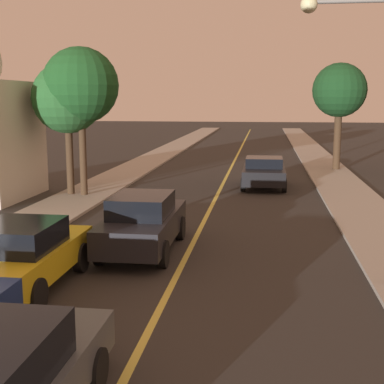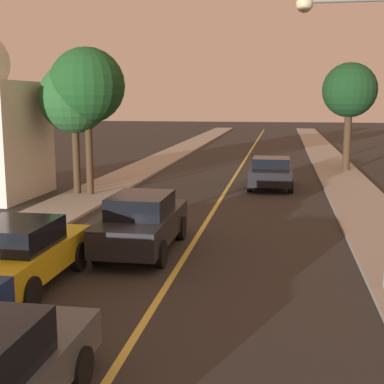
# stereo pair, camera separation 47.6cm
# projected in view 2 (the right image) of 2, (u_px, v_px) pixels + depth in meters

# --- Properties ---
(road_surface) EXTENTS (9.12, 80.00, 0.01)m
(road_surface) POSITION_uv_depth(u_px,v_px,m) (246.00, 159.00, 38.39)
(road_surface) COLOR #2D2B28
(road_surface) RESTS_ON ground
(sidewalk_left) EXTENTS (2.50, 80.00, 0.12)m
(sidewalk_left) POSITION_uv_depth(u_px,v_px,m) (167.00, 157.00, 39.33)
(sidewalk_left) COLOR #9E998E
(sidewalk_left) RESTS_ON ground
(sidewalk_right) EXTENTS (2.50, 80.00, 0.12)m
(sidewalk_right) POSITION_uv_depth(u_px,v_px,m) (329.00, 160.00, 37.43)
(sidewalk_right) COLOR #9E998E
(sidewalk_right) RESTS_ON ground
(car_near_lane_second) EXTENTS (1.88, 4.56, 1.66)m
(car_near_lane_second) POSITION_uv_depth(u_px,v_px,m) (142.00, 222.00, 15.02)
(car_near_lane_second) COLOR black
(car_near_lane_second) RESTS_ON ground
(car_outer_lane_second) EXTENTS (1.96, 4.30, 1.57)m
(car_outer_lane_second) POSITION_uv_depth(u_px,v_px,m) (19.00, 253.00, 12.11)
(car_outer_lane_second) COLOR gold
(car_outer_lane_second) RESTS_ON ground
(car_far_oncoming) EXTENTS (2.10, 3.99, 1.47)m
(car_far_oncoming) POSITION_uv_depth(u_px,v_px,m) (271.00, 172.00, 25.77)
(car_far_oncoming) COLOR black
(car_far_oncoming) RESTS_ON ground
(traffic_signal_mast) EXTENTS (5.49, 0.42, 6.89)m
(traffic_signal_mast) POSITION_uv_depth(u_px,v_px,m) (361.00, 18.00, 5.33)
(traffic_signal_mast) COLOR slate
(traffic_signal_mast) RESTS_ON ground
(streetlamp_right) EXTENTS (2.25, 0.36, 6.30)m
(streetlamp_right) POSITION_uv_depth(u_px,v_px,m) (369.00, 98.00, 11.30)
(streetlamp_right) COLOR slate
(streetlamp_right) RESTS_ON ground
(tree_left_near) EXTENTS (3.25, 3.25, 6.34)m
(tree_left_near) POSITION_uv_depth(u_px,v_px,m) (87.00, 86.00, 22.84)
(tree_left_near) COLOR #3D2B1C
(tree_left_near) RESTS_ON ground
(tree_left_far) EXTENTS (3.05, 3.05, 5.71)m
(tree_left_far) POSITION_uv_depth(u_px,v_px,m) (74.00, 99.00, 23.13)
(tree_left_far) COLOR #3D2B1C
(tree_left_far) RESTS_ON ground
(tree_right_near) EXTENTS (3.16, 3.16, 6.24)m
(tree_right_near) POSITION_uv_depth(u_px,v_px,m) (350.00, 91.00, 30.95)
(tree_right_near) COLOR #3D2B1C
(tree_right_near) RESTS_ON ground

